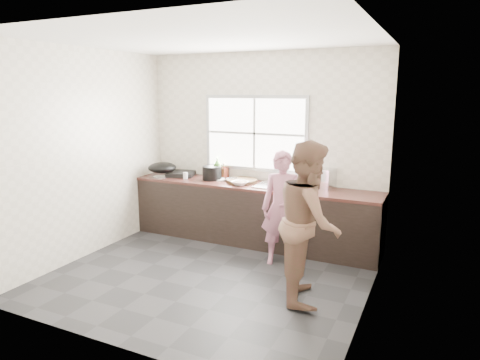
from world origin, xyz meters
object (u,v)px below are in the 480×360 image
at_px(bowl_mince, 240,183).
at_px(plate_food, 221,179).
at_px(glass_jar, 185,176).
at_px(black_pot, 212,173).
at_px(cutting_board, 242,181).
at_px(bottle_green, 217,168).
at_px(bowl_crabs, 278,187).
at_px(wok, 162,168).
at_px(pot_lid_right, 188,174).
at_px(person_side, 309,222).
at_px(woman, 282,212).
at_px(bowl_held, 278,185).
at_px(bottle_brown_tall, 224,171).
at_px(bottle_brown_short, 213,172).
at_px(pot_lid_left, 161,177).
at_px(burner, 181,174).
at_px(dish_rack, 321,178).

bearing_deg(bowl_mince, plate_food, 154.18).
bearing_deg(glass_jar, black_pot, 16.48).
distance_m(cutting_board, bottle_green, 0.47).
bearing_deg(black_pot, cutting_board, 3.00).
distance_m(bowl_crabs, wok, 1.90).
height_order(cutting_board, bowl_crabs, bowl_crabs).
relative_size(black_pot, pot_lid_right, 1.16).
height_order(bowl_crabs, pot_lid_right, bowl_crabs).
bearing_deg(bowl_crabs, person_side, -56.71).
xyz_separation_m(woman, bottle_green, (-1.29, 0.68, 0.35)).
bearing_deg(black_pot, bottle_green, 68.76).
relative_size(bowl_held, plate_food, 0.79).
bearing_deg(bottle_brown_tall, bottle_brown_short, -156.18).
xyz_separation_m(black_pot, pot_lid_right, (-0.54, 0.20, -0.10)).
relative_size(bottle_brown_tall, pot_lid_left, 0.90).
xyz_separation_m(bottle_brown_short, pot_lid_right, (-0.48, 0.08, -0.08)).
relative_size(bowl_mince, burner, 0.56).
height_order(bottle_brown_short, pot_lid_right, bottle_brown_short).
bearing_deg(person_side, bowl_mince, 30.64).
bearing_deg(bottle_brown_short, cutting_board, -10.28).
bearing_deg(person_side, bowl_held, 14.60).
height_order(black_pot, pot_lid_left, black_pot).
distance_m(cutting_board, glass_jar, 0.88).
bearing_deg(wok, pot_lid_right, 52.19).
bearing_deg(pot_lid_left, burner, 47.52).
relative_size(black_pot, dish_rack, 0.79).
bearing_deg(bowl_mince, woman, -28.26).
xyz_separation_m(glass_jar, burner, (-0.20, 0.19, -0.02)).
height_order(bowl_crabs, bottle_brown_tall, bottle_brown_tall).
bearing_deg(bowl_crabs, bottle_brown_tall, 161.14).
bearing_deg(burner, bowl_held, -4.71).
distance_m(bowl_crabs, burner, 1.71).
xyz_separation_m(bowl_crabs, dish_rack, (0.49, 0.34, 0.10)).
height_order(plate_food, bottle_green, bottle_green).
relative_size(bottle_brown_tall, dish_rack, 0.59).
xyz_separation_m(dish_rack, pot_lid_right, (-2.13, 0.01, -0.13)).
distance_m(plate_food, wok, 0.95).
distance_m(plate_food, pot_lid_right, 0.68).
distance_m(bowl_held, wok, 1.87).
distance_m(bottle_green, wok, 0.87).
height_order(person_side, pot_lid_right, person_side).
xyz_separation_m(burner, wok, (-0.21, -0.20, 0.11)).
relative_size(person_side, cutting_board, 3.75).
bearing_deg(pot_lid_right, woman, -22.80).
relative_size(bottle_green, dish_rack, 0.93).
bearing_deg(plate_food, bowl_held, -6.42).
relative_size(bowl_held, glass_jar, 1.85).
height_order(burner, wok, wok).
distance_m(cutting_board, wok, 1.29).
xyz_separation_m(cutting_board, bottle_green, (-0.44, 0.07, 0.14)).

